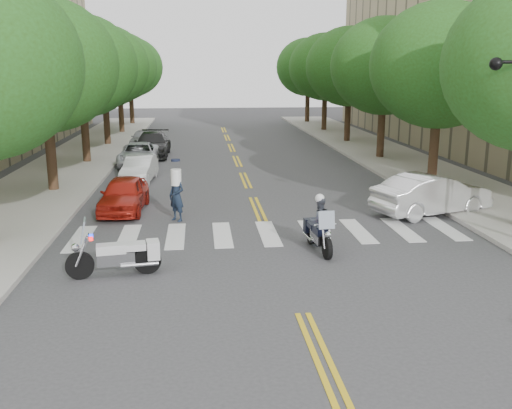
{
  "coord_description": "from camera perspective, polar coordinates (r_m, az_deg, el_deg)",
  "views": [
    {
      "loc": [
        -2.26,
        -11.84,
        5.43
      ],
      "look_at": [
        -0.53,
        5.33,
        1.3
      ],
      "focal_mm": 40.0,
      "sensor_mm": 36.0,
      "label": 1
    }
  ],
  "objects": [
    {
      "name": "ground",
      "position": [
        13.22,
        4.69,
        -10.83
      ],
      "size": [
        140.0,
        140.0,
        0.0
      ],
      "primitive_type": "plane",
      "color": "#38383A",
      "rests_on": "ground"
    },
    {
      "name": "sidewalk_left",
      "position": [
        35.02,
        -17.64,
        4.03
      ],
      "size": [
        5.0,
        60.0,
        0.15
      ],
      "primitive_type": "cube",
      "color": "#9E9991",
      "rests_on": "ground"
    },
    {
      "name": "sidewalk_right",
      "position": [
        36.22,
        13.32,
        4.59
      ],
      "size": [
        5.0,
        60.0,
        0.15
      ],
      "primitive_type": "cube",
      "color": "#9E9991",
      "rests_on": "ground"
    },
    {
      "name": "tree_l_1",
      "position": [
        26.66,
        -20.48,
        12.9
      ],
      "size": [
        6.4,
        6.4,
        8.45
      ],
      "color": "#382316",
      "rests_on": "ground"
    },
    {
      "name": "tree_l_2",
      "position": [
        34.47,
        -17.13,
        13.09
      ],
      "size": [
        6.4,
        6.4,
        8.45
      ],
      "color": "#382316",
      "rests_on": "ground"
    },
    {
      "name": "tree_l_3",
      "position": [
        42.35,
        -15.02,
        13.18
      ],
      "size": [
        6.4,
        6.4,
        8.45
      ],
      "color": "#382316",
      "rests_on": "ground"
    },
    {
      "name": "tree_l_4",
      "position": [
        50.27,
        -13.58,
        13.23
      ],
      "size": [
        6.4,
        6.4,
        8.45
      ],
      "color": "#382316",
      "rests_on": "ground"
    },
    {
      "name": "tree_l_5",
      "position": [
        58.21,
        -12.52,
        13.27
      ],
      "size": [
        6.4,
        6.4,
        8.45
      ],
      "color": "#382316",
      "rests_on": "ground"
    },
    {
      "name": "tree_r_1",
      "position": [
        28.11,
        17.91,
        13.08
      ],
      "size": [
        6.4,
        6.4,
        8.45
      ],
      "color": "#382316",
      "rests_on": "ground"
    },
    {
      "name": "tree_r_2",
      "position": [
        35.6,
        12.71,
        13.34
      ],
      "size": [
        6.4,
        6.4,
        8.45
      ],
      "color": "#382316",
      "rests_on": "ground"
    },
    {
      "name": "tree_r_3",
      "position": [
        43.28,
        9.33,
        13.45
      ],
      "size": [
        6.4,
        6.4,
        8.45
      ],
      "color": "#382316",
      "rests_on": "ground"
    },
    {
      "name": "tree_r_4",
      "position": [
        51.05,
        6.97,
        13.5
      ],
      "size": [
        6.4,
        6.4,
        8.45
      ],
      "color": "#382316",
      "rests_on": "ground"
    },
    {
      "name": "tree_r_5",
      "position": [
        58.89,
        5.24,
        13.52
      ],
      "size": [
        6.4,
        6.4,
        8.45
      ],
      "color": "#382316",
      "rests_on": "ground"
    },
    {
      "name": "motorcycle_police",
      "position": [
        17.4,
        6.28,
        -2.07
      ],
      "size": [
        0.79,
        2.2,
        1.78
      ],
      "rotation": [
        0.0,
        0.0,
        3.24
      ],
      "color": "black",
      "rests_on": "ground"
    },
    {
      "name": "motorcycle_parked",
      "position": [
        15.71,
        -13.23,
        -4.96
      ],
      "size": [
        2.5,
        0.83,
        1.62
      ],
      "rotation": [
        0.0,
        0.0,
        1.73
      ],
      "color": "black",
      "rests_on": "ground"
    },
    {
      "name": "officer_standing",
      "position": [
        20.85,
        -7.94,
        0.83
      ],
      "size": [
        0.79,
        0.78,
        1.83
      ],
      "primitive_type": "imported",
      "rotation": [
        0.0,
        0.0,
        -0.76
      ],
      "color": "#162133",
      "rests_on": "ground"
    },
    {
      "name": "convertible",
      "position": [
        22.63,
        17.18,
        0.99
      ],
      "size": [
        5.0,
        3.15,
        1.56
      ],
      "primitive_type": "imported",
      "rotation": [
        0.0,
        0.0,
        1.92
      ],
      "color": "silver",
      "rests_on": "ground"
    },
    {
      "name": "parked_car_a",
      "position": [
        22.66,
        -13.07,
        1.0
      ],
      "size": [
        1.81,
        4.05,
        1.35
      ],
      "primitive_type": "imported",
      "rotation": [
        0.0,
        0.0,
        -0.05
      ],
      "color": "#A81D12",
      "rests_on": "ground"
    },
    {
      "name": "parked_car_b",
      "position": [
        28.57,
        -11.58,
        3.48
      ],
      "size": [
        1.62,
        3.84,
        1.23
      ],
      "primitive_type": "imported",
      "rotation": [
        0.0,
        0.0,
        -0.09
      ],
      "color": "silver",
      "rests_on": "ground"
    },
    {
      "name": "parked_car_c",
      "position": [
        33.39,
        -11.63,
        4.94
      ],
      "size": [
        2.19,
        4.67,
        1.29
      ],
      "primitive_type": "imported",
      "rotation": [
        0.0,
        0.0,
        0.01
      ],
      "color": "#B8BBC0",
      "rests_on": "ground"
    },
    {
      "name": "parked_car_d",
      "position": [
        36.76,
        -10.33,
        5.93
      ],
      "size": [
        2.2,
        5.24,
        1.51
      ],
      "primitive_type": "imported",
      "rotation": [
        0.0,
        0.0,
        -0.02
      ],
      "color": "black",
      "rests_on": "ground"
    },
    {
      "name": "parked_car_e",
      "position": [
        41.82,
        -11.31,
        6.54
      ],
      "size": [
        1.72,
        3.55,
        1.17
      ],
      "primitive_type": "imported",
      "rotation": [
        0.0,
        0.0,
        -0.1
      ],
      "color": "#ACABB1",
      "rests_on": "ground"
    }
  ]
}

